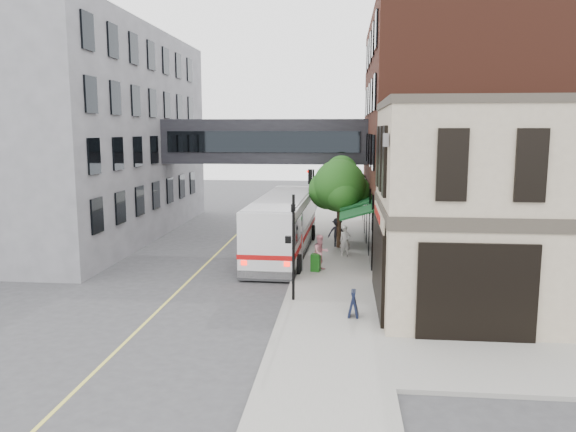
% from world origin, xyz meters
% --- Properties ---
extents(ground, '(120.00, 120.00, 0.00)m').
position_xyz_m(ground, '(0.00, 0.00, 0.00)').
color(ground, '#38383A').
rests_on(ground, ground).
extents(sidewalk_main, '(4.00, 60.00, 0.15)m').
position_xyz_m(sidewalk_main, '(2.00, 14.00, 0.07)').
color(sidewalk_main, gray).
rests_on(sidewalk_main, ground).
extents(corner_building, '(10.19, 8.12, 8.45)m').
position_xyz_m(corner_building, '(8.97, 2.00, 4.21)').
color(corner_building, tan).
rests_on(corner_building, ground).
extents(brick_building, '(13.76, 18.00, 14.00)m').
position_xyz_m(brick_building, '(9.98, 15.00, 6.99)').
color(brick_building, '#4B2217').
rests_on(brick_building, ground).
extents(opposite_building, '(14.00, 24.00, 14.00)m').
position_xyz_m(opposite_building, '(-17.00, 16.00, 7.00)').
color(opposite_building, slate).
rests_on(opposite_building, ground).
extents(skyway_bridge, '(14.00, 3.18, 3.00)m').
position_xyz_m(skyway_bridge, '(-3.00, 18.00, 6.50)').
color(skyway_bridge, black).
rests_on(skyway_bridge, ground).
extents(traffic_signal_near, '(0.44, 0.22, 4.60)m').
position_xyz_m(traffic_signal_near, '(0.37, 2.00, 2.98)').
color(traffic_signal_near, black).
rests_on(traffic_signal_near, sidewalk_main).
extents(traffic_signal_far, '(0.53, 0.28, 4.50)m').
position_xyz_m(traffic_signal_far, '(0.26, 17.00, 3.34)').
color(traffic_signal_far, black).
rests_on(traffic_signal_far, sidewalk_main).
extents(street_sign_pole, '(0.08, 0.75, 3.00)m').
position_xyz_m(street_sign_pole, '(0.39, 7.00, 1.93)').
color(street_sign_pole, gray).
rests_on(street_sign_pole, sidewalk_main).
extents(street_tree, '(3.80, 3.20, 5.60)m').
position_xyz_m(street_tree, '(2.19, 13.22, 3.91)').
color(street_tree, '#382619').
rests_on(street_tree, sidewalk_main).
extents(lane_marking, '(0.12, 40.00, 0.01)m').
position_xyz_m(lane_marking, '(-5.00, 10.00, 0.01)').
color(lane_marking, '#D8CC4C').
rests_on(lane_marking, ground).
extents(bus, '(3.33, 12.70, 3.40)m').
position_xyz_m(bus, '(-1.04, 11.22, 1.90)').
color(bus, silver).
rests_on(bus, ground).
extents(pedestrian_a, '(0.71, 0.54, 1.75)m').
position_xyz_m(pedestrian_a, '(2.58, 10.61, 1.02)').
color(pedestrian_a, silver).
rests_on(pedestrian_a, sidewalk_main).
extents(pedestrian_b, '(1.12, 1.07, 1.83)m').
position_xyz_m(pedestrian_b, '(1.33, 7.24, 1.06)').
color(pedestrian_b, pink).
rests_on(pedestrian_b, sidewalk_main).
extents(pedestrian_c, '(1.25, 0.86, 1.78)m').
position_xyz_m(pedestrian_c, '(2.09, 13.20, 1.04)').
color(pedestrian_c, '#22232A').
rests_on(pedestrian_c, sidewalk_main).
extents(newspaper_box, '(0.52, 0.48, 0.89)m').
position_xyz_m(newspaper_box, '(1.09, 6.95, 0.60)').
color(newspaper_box, '#185F15').
rests_on(newspaper_box, sidewalk_main).
extents(sandwich_board, '(0.40, 0.60, 1.03)m').
position_xyz_m(sandwich_board, '(2.90, 0.06, 0.67)').
color(sandwich_board, black).
rests_on(sandwich_board, sidewalk_main).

